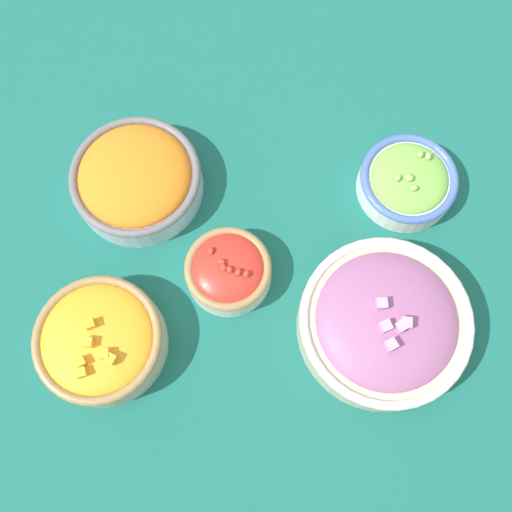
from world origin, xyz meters
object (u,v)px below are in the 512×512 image
bowl_red_onion (384,322)px  bowl_carrots (136,178)px  bowl_squash (100,341)px  bowl_lettuce (408,181)px  bowl_cherry_tomatoes (228,270)px

bowl_red_onion → bowl_carrots: (0.35, -0.16, -0.01)m
bowl_carrots → bowl_red_onion: bearing=155.4°
bowl_squash → bowl_carrots: (-0.00, -0.23, -0.00)m
bowl_carrots → bowl_lettuce: bearing=-173.1°
bowl_red_onion → bowl_lettuce: 0.21m
bowl_cherry_tomatoes → bowl_carrots: bowl_carrots is taller
bowl_cherry_tomatoes → bowl_squash: (0.15, 0.11, 0.01)m
bowl_squash → bowl_carrots: 0.23m
bowl_lettuce → bowl_squash: (0.38, 0.28, 0.01)m
bowl_cherry_tomatoes → bowl_lettuce: (-0.23, -0.16, -0.00)m
bowl_squash → bowl_cherry_tomatoes: bearing=-142.5°
bowl_cherry_tomatoes → bowl_lettuce: bearing=-145.3°
bowl_red_onion → bowl_squash: bearing=10.7°
bowl_cherry_tomatoes → bowl_carrots: 0.19m
bowl_lettuce → bowl_carrots: (0.38, 0.05, 0.01)m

